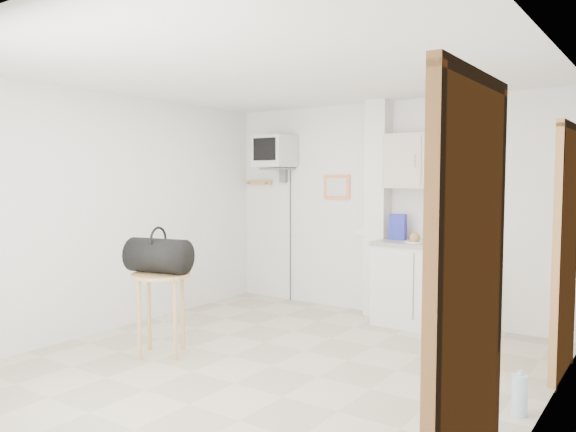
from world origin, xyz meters
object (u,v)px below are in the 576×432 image
Objects in this scene: crt_television at (275,153)px; round_table at (161,288)px; duffel_bag at (159,255)px; water_bottle at (520,395)px.

round_table is at bearing -79.36° from crt_television.
round_table is at bearing -20.86° from duffel_bag.
duffel_bag reaches higher than water_bottle.
crt_television reaches higher than duffel_bag.
duffel_bag is at bearing 170.79° from round_table.
round_table is (0.44, -2.35, -1.31)m from crt_television.
crt_television is 2.73m from round_table.
crt_television is 3.46× the size of duffel_bag.
duffel_bag is (-0.03, 0.01, 0.29)m from round_table.
water_bottle is at bearing 9.22° from round_table.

